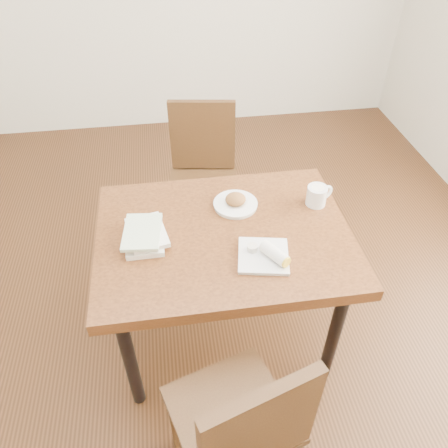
{
  "coord_description": "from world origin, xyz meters",
  "views": [
    {
      "loc": [
        -0.22,
        -1.45,
        2.08
      ],
      "look_at": [
        0.0,
        0.0,
        0.8
      ],
      "focal_mm": 35.0,
      "sensor_mm": 36.0,
      "label": 1
    }
  ],
  "objects": [
    {
      "name": "coffee_mug",
      "position": [
        0.48,
        0.14,
        0.8
      ],
      "size": [
        0.14,
        0.1,
        0.1
      ],
      "color": "white",
      "rests_on": "table"
    },
    {
      "name": "table",
      "position": [
        0.0,
        0.0,
        0.67
      ],
      "size": [
        1.15,
        0.87,
        0.75
      ],
      "color": "brown",
      "rests_on": "ground"
    },
    {
      "name": "plate_scone",
      "position": [
        0.08,
        0.18,
        0.77
      ],
      "size": [
        0.22,
        0.22,
        0.07
      ],
      "color": "white",
      "rests_on": "table"
    },
    {
      "name": "book_stack",
      "position": [
        -0.35,
        0.0,
        0.78
      ],
      "size": [
        0.21,
        0.27,
        0.06
      ],
      "color": "white",
      "rests_on": "table"
    },
    {
      "name": "chair_far",
      "position": [
        -0.01,
        0.81,
        0.55
      ],
      "size": [
        0.48,
        0.48,
        0.95
      ],
      "color": "#3F2912",
      "rests_on": "ground"
    },
    {
      "name": "room_walls",
      "position": [
        0.0,
        0.0,
        1.63
      ],
      "size": [
        4.02,
        5.02,
        2.8
      ],
      "color": "beige",
      "rests_on": "ground"
    },
    {
      "name": "chair_near",
      "position": [
        -0.05,
        -0.78,
        0.55
      ],
      "size": [
        0.53,
        0.53,
        0.95
      ],
      "color": "#3F2812",
      "rests_on": "ground"
    },
    {
      "name": "ground",
      "position": [
        0.0,
        0.0,
        -0.01
      ],
      "size": [
        4.0,
        5.0,
        0.01
      ],
      "primitive_type": "cube",
      "color": "#472814",
      "rests_on": "ground"
    },
    {
      "name": "plate_burrito",
      "position": [
        0.15,
        -0.19,
        0.77
      ],
      "size": [
        0.25,
        0.25,
        0.07
      ],
      "color": "white",
      "rests_on": "table"
    }
  ]
}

